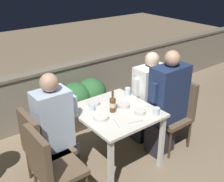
{
  "coord_description": "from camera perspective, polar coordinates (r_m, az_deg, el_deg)",
  "views": [
    {
      "loc": [
        -1.75,
        -2.2,
        2.26
      ],
      "look_at": [
        0.0,
        0.07,
        0.94
      ],
      "focal_mm": 45.0,
      "sensor_mm": 36.0,
      "label": 1
    }
  ],
  "objects": [
    {
      "name": "bowl_1",
      "position": [
        3.27,
        2.36,
        -2.86
      ],
      "size": [
        0.14,
        0.14,
        0.05
      ],
      "color": "beige",
      "rests_on": "dining_table"
    },
    {
      "name": "bowl_2",
      "position": [
        3.15,
        5.69,
        -4.18
      ],
      "size": [
        0.13,
        0.13,
        0.04
      ],
      "color": "beige",
      "rests_on": "dining_table"
    },
    {
      "name": "chair_left_far",
      "position": [
        3.07,
        -14.46,
        -10.39
      ],
      "size": [
        0.44,
        0.44,
        0.91
      ],
      "color": "brown",
      "rests_on": "ground_plane"
    },
    {
      "name": "bowl_3",
      "position": [
        3.33,
        -3.73,
        -2.4
      ],
      "size": [
        0.15,
        0.15,
        0.04
      ],
      "color": "beige",
      "rests_on": "dining_table"
    },
    {
      "name": "plate_0",
      "position": [
        3.46,
        -0.5,
        -1.59
      ],
      "size": [
        0.19,
        0.19,
        0.01
      ],
      "color": "silver",
      "rests_on": "dining_table"
    },
    {
      "name": "dining_table",
      "position": [
        3.26,
        0.73,
        -5.49
      ],
      "size": [
        0.85,
        0.9,
        0.72
      ],
      "color": "silver",
      "rests_on": "ground_plane"
    },
    {
      "name": "parapet_wall",
      "position": [
        4.4,
        -10.67,
        -0.25
      ],
      "size": [
        9.0,
        0.18,
        0.85
      ],
      "color": "gray",
      "rests_on": "ground_plane"
    },
    {
      "name": "person_white_polo",
      "position": [
        3.8,
        7.36,
        -1.15
      ],
      "size": [
        0.51,
        0.26,
        1.23
      ],
      "color": "#282833",
      "rests_on": "ground_plane"
    },
    {
      "name": "person_navy_jumper",
      "position": [
        3.53,
        11.02,
        -2.51
      ],
      "size": [
        0.52,
        0.26,
        1.34
      ],
      "color": "#282833",
      "rests_on": "ground_plane"
    },
    {
      "name": "person_blue_shirt",
      "position": [
        3.07,
        -11.24,
        -7.49
      ],
      "size": [
        0.47,
        0.26,
        1.28
      ],
      "color": "#282833",
      "rests_on": "ground_plane"
    },
    {
      "name": "fork_0",
      "position": [
        2.96,
        0.86,
        -6.56
      ],
      "size": [
        0.08,
        0.17,
        0.01
      ],
      "color": "silver",
      "rests_on": "dining_table"
    },
    {
      "name": "planter_hedge",
      "position": [
        4.15,
        -7.37,
        -2.38
      ],
      "size": [
        1.01,
        0.47,
        0.69
      ],
      "color": "brown",
      "rests_on": "ground_plane"
    },
    {
      "name": "glass_cup_0",
      "position": [
        3.19,
        -4.05,
        -3.4
      ],
      "size": [
        0.06,
        0.06,
        0.08
      ],
      "color": "silver",
      "rests_on": "dining_table"
    },
    {
      "name": "glass_cup_2",
      "position": [
        3.54,
        3.21,
        -0.15
      ],
      "size": [
        0.07,
        0.07,
        0.11
      ],
      "color": "silver",
      "rests_on": "dining_table"
    },
    {
      "name": "glass_cup_1",
      "position": [
        3.14,
        9.0,
        -4.09
      ],
      "size": [
        0.08,
        0.08,
        0.08
      ],
      "color": "silver",
      "rests_on": "dining_table"
    },
    {
      "name": "fork_2",
      "position": [
        2.99,
        4.83,
        -6.31
      ],
      "size": [
        0.17,
        0.06,
        0.01
      ],
      "color": "silver",
      "rests_on": "dining_table"
    },
    {
      "name": "chair_left_near",
      "position": [
        2.79,
        -12.64,
        -14.22
      ],
      "size": [
        0.44,
        0.44,
        0.91
      ],
      "color": "brown",
      "rests_on": "ground_plane"
    },
    {
      "name": "fork_1",
      "position": [
        3.43,
        4.17,
        -1.94
      ],
      "size": [
        0.1,
        0.16,
        0.01
      ],
      "color": "silver",
      "rests_on": "dining_table"
    },
    {
      "name": "beer_bottle",
      "position": [
        3.14,
        0.14,
        -2.62
      ],
      "size": [
        0.07,
        0.07,
        0.26
      ],
      "color": "brown",
      "rests_on": "dining_table"
    },
    {
      "name": "ground_plane",
      "position": [
        3.61,
        0.67,
        -14.03
      ],
      "size": [
        16.0,
        16.0,
        0.0
      ],
      "primitive_type": "plane",
      "color": "#847056"
    },
    {
      "name": "chair_right_near",
      "position": [
        3.73,
        12.92,
        -3.44
      ],
      "size": [
        0.44,
        0.44,
        0.91
      ],
      "color": "brown",
      "rests_on": "ground_plane"
    },
    {
      "name": "chair_right_far",
      "position": [
        3.97,
        9.39,
        -1.33
      ],
      "size": [
        0.44,
        0.44,
        0.91
      ],
      "color": "brown",
      "rests_on": "ground_plane"
    },
    {
      "name": "bowl_0",
      "position": [
        3.03,
        -2.28,
        -5.29
      ],
      "size": [
        0.17,
        0.17,
        0.05
      ],
      "color": "silver",
      "rests_on": "dining_table"
    }
  ]
}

